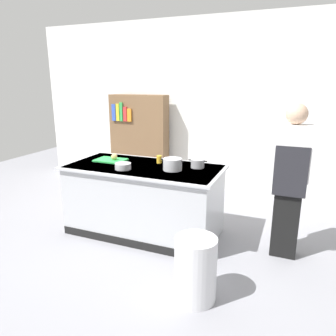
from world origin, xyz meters
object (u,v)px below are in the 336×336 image
onion (114,157)px  person_chef (290,179)px  juice_cup (159,159)px  stock_pot (173,164)px  sauce_pan (198,163)px  bookshelf (139,141)px  mixing_bowl (123,166)px  trash_bin (195,269)px

onion → person_chef: size_ratio=0.05×
juice_cup → person_chef: size_ratio=0.06×
stock_pot → sauce_pan: (0.25, 0.22, -0.02)m
bookshelf → stock_pot: bearing=-52.6°
bookshelf → person_chef: bearing=-32.2°
stock_pot → bookshelf: (-1.40, 1.83, -0.12)m
mixing_bowl → bookshelf: size_ratio=0.12×
stock_pot → trash_bin: 1.37m
person_chef → sauce_pan: bearing=91.8°
mixing_bowl → juice_cup: (0.29, 0.44, 0.01)m
stock_pot → bookshelf: bookshelf is taller
stock_pot → sauce_pan: 0.33m
onion → trash_bin: (1.50, -1.12, -0.66)m
stock_pot → sauce_pan: stock_pot is taller
sauce_pan → mixing_bowl: bearing=-153.3°
sauce_pan → person_chef: bearing=-5.4°
onion → stock_pot: (0.88, -0.10, 0.01)m
sauce_pan → person_chef: (1.08, -0.10, -0.04)m
mixing_bowl → person_chef: size_ratio=0.11×
onion → person_chef: (2.20, 0.01, -0.05)m
mixing_bowl → sauce_pan: bearing=26.7°
onion → mixing_bowl: 0.43m
trash_bin → stock_pot: bearing=121.6°
onion → bookshelf: bearing=106.8°
juice_cup → person_chef: bearing=-4.5°
person_chef → bookshelf: (-2.73, 1.71, -0.06)m
onion → trash_bin: bearing=-36.6°
person_chef → trash_bin: bearing=155.4°
stock_pot → mixing_bowl: bearing=-161.4°
juice_cup → sauce_pan: bearing=-2.6°
onion → sauce_pan: 1.13m
mixing_bowl → trash_bin: bearing=-34.5°
stock_pot → person_chef: bearing=5.0°
onion → stock_pot: stock_pot is taller
stock_pot → person_chef: (1.33, 0.12, -0.06)m
onion → stock_pot: 0.88m
juice_cup → person_chef: person_chef is taller
sauce_pan → juice_cup: bearing=177.4°
bookshelf → juice_cup: bearing=-54.9°
mixing_bowl → bookshelf: bearing=112.2°
mixing_bowl → person_chef: person_chef is taller
person_chef → juice_cup: bearing=92.8°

